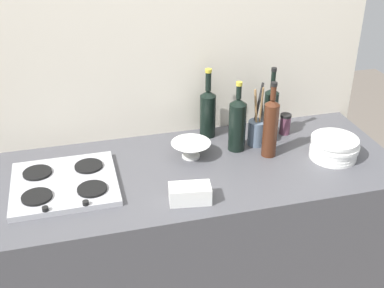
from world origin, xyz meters
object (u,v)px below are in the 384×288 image
at_px(utensil_crock, 257,130).
at_px(condiment_jar_front, 285,124).
at_px(plate_stack, 334,148).
at_px(mixing_bowl, 191,149).
at_px(butter_dish, 190,194).
at_px(wine_bottle_rightmost, 208,112).
at_px(wine_bottle_mid_left, 237,123).
at_px(wine_bottle_leftmost, 271,127).
at_px(stovetop_hob, 65,184).
at_px(wine_bottle_mid_right, 271,111).

relative_size(utensil_crock, condiment_jar_front, 2.94).
relative_size(plate_stack, mixing_bowl, 1.21).
xyz_separation_m(butter_dish, utensil_crock, (0.41, 0.36, 0.04)).
xyz_separation_m(wine_bottle_rightmost, condiment_jar_front, (0.37, -0.08, -0.07)).
bearing_deg(condiment_jar_front, plate_stack, -66.61).
bearing_deg(wine_bottle_mid_left, plate_stack, -24.82).
distance_m(wine_bottle_leftmost, wine_bottle_rightmost, 0.33).
xyz_separation_m(stovetop_hob, mixing_bowl, (0.55, 0.10, 0.03)).
relative_size(plate_stack, wine_bottle_mid_right, 0.62).
bearing_deg(wine_bottle_leftmost, utensil_crock, 98.59).
bearing_deg(wine_bottle_mid_right, plate_stack, -53.03).
bearing_deg(wine_bottle_rightmost, condiment_jar_front, -11.73).
xyz_separation_m(stovetop_hob, wine_bottle_leftmost, (0.89, 0.03, 0.13)).
height_order(wine_bottle_mid_left, condiment_jar_front, wine_bottle_mid_left).
xyz_separation_m(plate_stack, wine_bottle_mid_right, (-0.20, 0.26, 0.08)).
relative_size(wine_bottle_rightmost, condiment_jar_front, 3.32).
relative_size(wine_bottle_mid_right, mixing_bowl, 1.96).
relative_size(plate_stack, butter_dish, 1.33).
xyz_separation_m(wine_bottle_mid_right, mixing_bowl, (-0.41, -0.10, -0.09)).
xyz_separation_m(wine_bottle_leftmost, utensil_crock, (-0.02, 0.11, -0.07)).
height_order(wine_bottle_mid_right, utensil_crock, wine_bottle_mid_right).
height_order(wine_bottle_rightmost, utensil_crock, wine_bottle_rightmost).
bearing_deg(wine_bottle_mid_right, wine_bottle_leftmost, -113.01).
distance_m(wine_bottle_rightmost, condiment_jar_front, 0.38).
distance_m(plate_stack, butter_dish, 0.72).
xyz_separation_m(wine_bottle_rightmost, butter_dish, (-0.22, -0.51, -0.09)).
xyz_separation_m(wine_bottle_leftmost, wine_bottle_mid_right, (0.07, 0.17, -0.01)).
bearing_deg(wine_bottle_leftmost, wine_bottle_mid_left, 144.06).
bearing_deg(utensil_crock, wine_bottle_mid_right, 34.76).
height_order(stovetop_hob, butter_dish, butter_dish).
bearing_deg(utensil_crock, condiment_jar_front, 20.68).
bearing_deg(wine_bottle_leftmost, wine_bottle_rightmost, 130.30).
height_order(plate_stack, condiment_jar_front, condiment_jar_front).
bearing_deg(mixing_bowl, plate_stack, -15.02).
distance_m(wine_bottle_mid_right, butter_dish, 0.67).
distance_m(wine_bottle_leftmost, mixing_bowl, 0.36).
xyz_separation_m(mixing_bowl, utensil_crock, (0.32, 0.04, 0.03)).
bearing_deg(wine_bottle_leftmost, plate_stack, -19.02).
distance_m(wine_bottle_mid_right, utensil_crock, 0.12).
distance_m(butter_dish, utensil_crock, 0.55).
xyz_separation_m(plate_stack, condiment_jar_front, (-0.12, 0.27, 0.00)).
distance_m(stovetop_hob, mixing_bowl, 0.56).
height_order(wine_bottle_mid_right, wine_bottle_rightmost, wine_bottle_mid_right).
bearing_deg(mixing_bowl, wine_bottle_leftmost, -11.74).
xyz_separation_m(wine_bottle_mid_right, wine_bottle_rightmost, (-0.28, 0.08, -0.00)).
distance_m(wine_bottle_mid_left, butter_dish, 0.47).
bearing_deg(condiment_jar_front, wine_bottle_rightmost, 168.27).
height_order(butter_dish, condiment_jar_front, condiment_jar_front).
distance_m(stovetop_hob, wine_bottle_rightmost, 0.75).
bearing_deg(wine_bottle_rightmost, plate_stack, -35.41).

